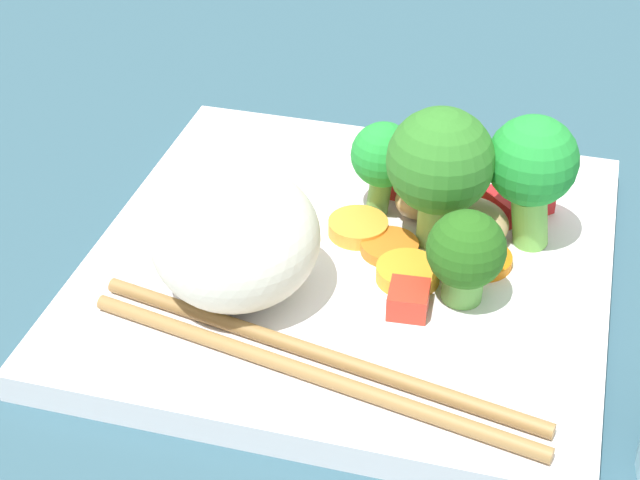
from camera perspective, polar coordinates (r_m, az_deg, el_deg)
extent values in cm
cube|color=#305463|center=(52.11, 1.69, -2.91)|extent=(110.00, 110.00, 2.00)
cube|color=white|center=(51.05, 1.73, -1.39)|extent=(25.92, 25.92, 1.47)
ellipsoid|color=white|center=(46.38, -4.73, 0.14)|extent=(8.83, 8.71, 6.30)
cylinder|color=#65AF4D|center=(47.70, 7.96, -2.36)|extent=(2.66, 2.68, 1.85)
sphere|color=#26601A|center=(46.22, 8.14, -0.52)|extent=(3.64, 3.64, 3.64)
cylinder|color=#82B658|center=(50.68, 6.18, 1.33)|extent=(1.86, 1.84, 3.23)
sphere|color=#327B29|center=(48.80, 6.72, 4.40)|extent=(5.19, 5.19, 5.19)
cylinder|color=#6AA249|center=(53.04, 3.34, 2.72)|extent=(1.94, 1.80, 2.62)
sphere|color=green|center=(51.99, 3.55, 4.77)|extent=(3.35, 3.35, 3.35)
cylinder|color=#72BB4D|center=(51.39, 11.59, 1.13)|extent=(2.81, 2.82, 3.25)
sphere|color=green|center=(49.86, 11.74, 4.34)|extent=(4.43, 4.43, 4.43)
cylinder|color=orange|center=(50.34, 8.88, -1.08)|extent=(4.01, 4.01, 0.50)
cylinder|color=#FC9A33|center=(51.78, 2.03, 0.72)|extent=(3.85, 3.85, 0.76)
cylinder|color=orange|center=(48.81, 4.91, -1.85)|extent=(3.63, 3.63, 0.78)
cylinder|color=orange|center=(54.29, 7.92, 2.11)|extent=(2.60, 2.60, 0.63)
cylinder|color=orange|center=(50.62, 3.89, -0.39)|extent=(3.09, 3.09, 0.58)
cube|color=red|center=(54.27, 10.95, 2.17)|extent=(3.89, 3.91, 1.30)
cube|color=red|center=(46.87, 4.95, -3.32)|extent=(2.08, 1.88, 1.24)
cube|color=red|center=(55.02, 4.56, 3.23)|extent=(2.36, 2.69, 1.23)
ellipsoid|color=tan|center=(53.16, 5.67, 2.38)|extent=(3.91, 3.61, 1.99)
ellipsoid|color=tan|center=(51.47, 8.46, 1.02)|extent=(4.29, 4.61, 2.16)
ellipsoid|color=#BA9345|center=(55.36, 6.63, 4.28)|extent=(4.51, 4.40, 2.83)
cylinder|color=olive|center=(43.48, -0.92, -7.35)|extent=(5.52, 20.77, 0.68)
cylinder|color=olive|center=(44.37, -0.12, -6.28)|extent=(5.52, 20.77, 0.68)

